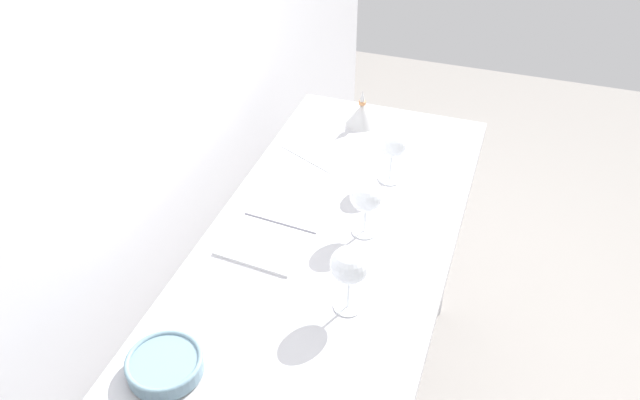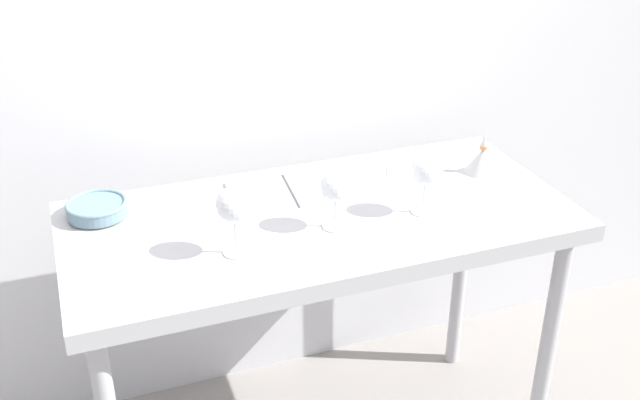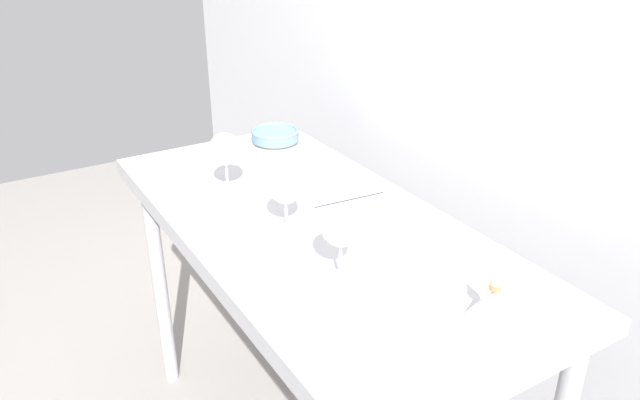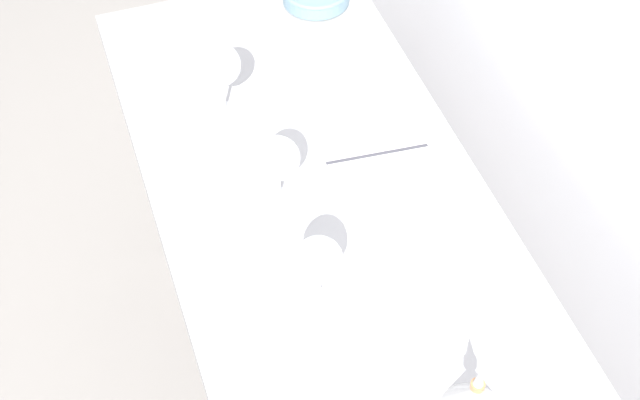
# 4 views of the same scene
# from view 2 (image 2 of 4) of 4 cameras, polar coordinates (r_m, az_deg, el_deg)

# --- Properties ---
(back_wall) EXTENTS (3.80, 0.04, 2.60)m
(back_wall) POSITION_cam_2_polar(r_m,az_deg,el_deg) (2.38, -4.23, 12.95)
(back_wall) COLOR silver
(back_wall) RESTS_ON ground_plane
(steel_counter) EXTENTS (1.40, 0.65, 0.90)m
(steel_counter) POSITION_cam_2_polar(r_m,az_deg,el_deg) (2.14, 0.00, -3.51)
(steel_counter) COLOR #AAAAAF
(steel_counter) RESTS_ON ground_plane
(wine_glass_near_center) EXTENTS (0.09, 0.09, 0.17)m
(wine_glass_near_center) POSITION_cam_2_polar(r_m,az_deg,el_deg) (1.97, 1.18, 0.97)
(wine_glass_near_center) COLOR white
(wine_glass_near_center) RESTS_ON steel_counter
(wine_glass_near_left) EXTENTS (0.09, 0.09, 0.18)m
(wine_glass_near_left) POSITION_cam_2_polar(r_m,az_deg,el_deg) (1.85, -6.50, -0.50)
(wine_glass_near_left) COLOR white
(wine_glass_near_left) RESTS_ON steel_counter
(wine_glass_near_right) EXTENTS (0.09, 0.09, 0.17)m
(wine_glass_near_right) POSITION_cam_2_polar(r_m,az_deg,el_deg) (2.06, 8.00, 2.15)
(wine_glass_near_right) COLOR white
(wine_glass_near_right) RESTS_ON steel_counter
(open_notebook) EXTENTS (0.37, 0.25, 0.01)m
(open_notebook) POSITION_cam_2_polar(r_m,az_deg,el_deg) (2.19, -2.23, 0.61)
(open_notebook) COLOR white
(open_notebook) RESTS_ON steel_counter
(tasting_sheet_upper) EXTENTS (0.23, 0.26, 0.00)m
(tasting_sheet_upper) POSITION_cam_2_polar(r_m,az_deg,el_deg) (2.34, 6.89, 2.15)
(tasting_sheet_upper) COLOR white
(tasting_sheet_upper) RESTS_ON steel_counter
(tasting_bowl) EXTENTS (0.17, 0.17, 0.05)m
(tasting_bowl) POSITION_cam_2_polar(r_m,az_deg,el_deg) (2.15, -16.48, -0.60)
(tasting_bowl) COLOR #DBCC66
(tasting_bowl) RESTS_ON steel_counter
(decanter_funnel) EXTENTS (0.11, 0.11, 0.13)m
(decanter_funnel) POSITION_cam_2_polar(r_m,az_deg,el_deg) (2.36, 12.14, 2.96)
(decanter_funnel) COLOR #B9B9B9
(decanter_funnel) RESTS_ON steel_counter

